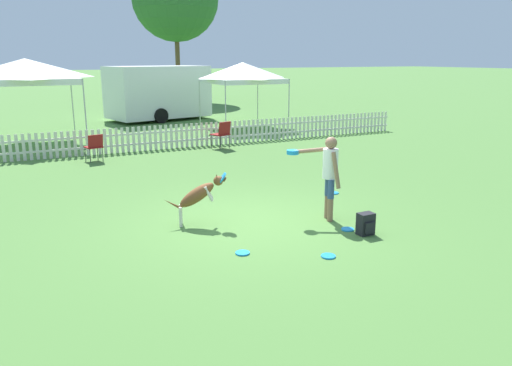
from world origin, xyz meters
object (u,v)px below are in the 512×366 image
at_px(frisbee_midfield, 242,253).
at_px(backpack_on_grass, 366,224).
at_px(frisbee_near_dog, 348,229).
at_px(equipment_trailer, 158,92).
at_px(canopy_tent_secondary, 243,73).
at_px(handler_person, 328,169).
at_px(frisbee_far_scatter, 328,256).
at_px(folding_chair_blue_left, 94,145).
at_px(folding_chair_center, 222,132).
at_px(canopy_tent_main, 26,71).
at_px(leaping_dog, 199,194).
at_px(frisbee_near_handler, 334,193).

xyz_separation_m(frisbee_midfield, backpack_on_grass, (2.24, -0.17, 0.17)).
distance_m(frisbee_near_dog, backpack_on_grass, 0.39).
bearing_deg(backpack_on_grass, equipment_trailer, 85.33).
bearing_deg(canopy_tent_secondary, handler_person, -108.36).
xyz_separation_m(backpack_on_grass, equipment_trailer, (1.41, 17.28, 1.15)).
bearing_deg(frisbee_far_scatter, folding_chair_blue_left, 102.00).
relative_size(folding_chair_center, canopy_tent_main, 0.28).
relative_size(frisbee_near_dog, backpack_on_grass, 0.59).
xyz_separation_m(frisbee_far_scatter, backpack_on_grass, (1.13, 0.53, 0.17)).
bearing_deg(canopy_tent_main, folding_chair_center, -35.52).
bearing_deg(folding_chair_center, frisbee_far_scatter, 56.29).
xyz_separation_m(handler_person, leaping_dog, (-2.21, 0.78, -0.40)).
distance_m(handler_person, leaping_dog, 2.38).
xyz_separation_m(frisbee_far_scatter, folding_chair_blue_left, (-1.91, 8.99, 0.46)).
relative_size(handler_person, folding_chair_blue_left, 1.96).
xyz_separation_m(handler_person, frisbee_near_dog, (-0.00, -0.66, -0.95)).
bearing_deg(equipment_trailer, leaping_dog, -116.64).
bearing_deg(folding_chair_blue_left, canopy_tent_main, -84.00).
distance_m(folding_chair_blue_left, canopy_tent_secondary, 8.48).
bearing_deg(equipment_trailer, folding_chair_blue_left, -129.88).
relative_size(frisbee_near_dog, frisbee_far_scatter, 1.00).
distance_m(frisbee_midfield, folding_chair_blue_left, 8.34).
height_order(frisbee_far_scatter, canopy_tent_secondary, canopy_tent_secondary).
distance_m(handler_person, backpack_on_grass, 1.26).
bearing_deg(backpack_on_grass, frisbee_far_scatter, -154.88).
xyz_separation_m(leaping_dog, folding_chair_blue_left, (-0.71, 6.69, -0.10)).
relative_size(handler_person, frisbee_far_scatter, 6.94).
relative_size(frisbee_midfield, canopy_tent_secondary, 0.08).
bearing_deg(frisbee_near_handler, handler_person, -129.63).
xyz_separation_m(frisbee_midfield, canopy_tent_secondary, (6.11, 12.84, 2.29)).
xyz_separation_m(canopy_tent_secondary, equipment_trailer, (-2.45, 4.26, -0.97)).
distance_m(handler_person, canopy_tent_main, 12.52).
height_order(leaping_dog, equipment_trailer, equipment_trailer).
relative_size(frisbee_far_scatter, equipment_trailer, 0.04).
height_order(frisbee_far_scatter, backpack_on_grass, backpack_on_grass).
bearing_deg(equipment_trailer, folding_chair_center, -105.43).
relative_size(frisbee_near_handler, frisbee_near_dog, 1.00).
bearing_deg(folding_chair_blue_left, canopy_tent_secondary, -159.33).
distance_m(canopy_tent_secondary, equipment_trailer, 5.01).
bearing_deg(leaping_dog, backpack_on_grass, 72.60).
xyz_separation_m(frisbee_near_handler, canopy_tent_main, (-5.52, 10.22, 2.46)).
distance_m(frisbee_near_handler, equipment_trailer, 14.92).
relative_size(leaping_dog, frisbee_near_dog, 4.96).
distance_m(folding_chair_blue_left, canopy_tent_main, 4.84).
distance_m(frisbee_near_dog, folding_chair_center, 8.48).
height_order(backpack_on_grass, folding_chair_blue_left, folding_chair_blue_left).
xyz_separation_m(frisbee_near_handler, backpack_on_grass, (-1.06, -2.42, 0.17)).
bearing_deg(equipment_trailer, frisbee_near_dog, -108.25).
height_order(frisbee_midfield, equipment_trailer, equipment_trailer).
bearing_deg(canopy_tent_main, frisbee_midfield, -79.91).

